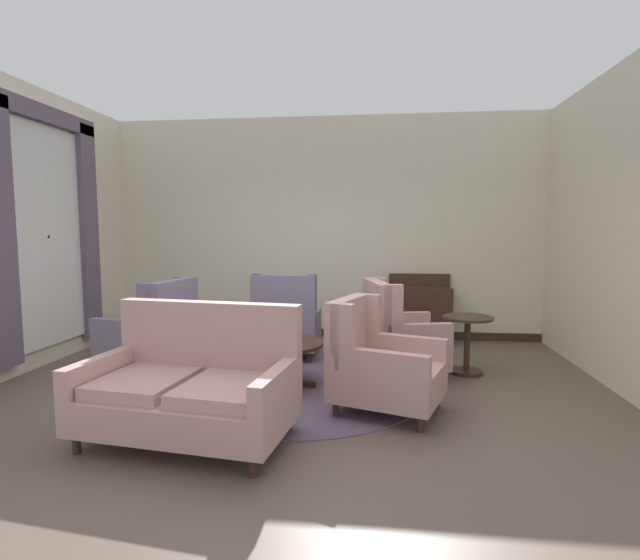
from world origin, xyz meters
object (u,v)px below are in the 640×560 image
Objects in this scene: coffee_table at (282,350)px; settee at (191,388)px; armchair_beside_settee at (379,365)px; armchair_foreground_right at (287,323)px; side_table at (467,339)px; armchair_near_sideboard at (398,336)px; sideboard at (420,311)px; armchair_back_corner at (153,336)px; porcelain_vase at (279,330)px.

coffee_table is 1.43m from settee.
armchair_beside_settee is (1.47, 0.77, 0.02)m from settee.
side_table is (2.19, -0.44, -0.05)m from armchair_foreground_right.
armchair_beside_settee is (-0.21, -1.11, -0.03)m from armchair_near_sideboard.
sideboard is (0.39, 1.70, 0.01)m from armchair_near_sideboard.
armchair_beside_settee is at bearing 81.69° from armchair_back_corner.
sideboard is (1.62, 2.28, -0.14)m from porcelain_vase.
settee is 2.52m from armchair_foreground_right.
porcelain_vase is 1.38m from settee.
side_table is 0.66× the size of sideboard.
sideboard is (2.07, 3.57, 0.06)m from settee.
porcelain_vase is at bearing 81.77° from armchair_beside_settee.
armchair_near_sideboard reaches higher than armchair_beside_settee.
armchair_beside_settee is at bearing -30.13° from coffee_table.
settee is 1.55× the size of armchair_foreground_right.
side_table is at bearing 47.07° from settee.
settee is 1.91m from armchair_back_corner.
side_table is (2.04, 0.77, -0.21)m from porcelain_vase.
armchair_foreground_right reaches higher than armchair_back_corner.
settee is at bearing -108.80° from porcelain_vase.
armchair_near_sideboard reaches higher than side_table.
armchair_foreground_right reaches higher than porcelain_vase.
settee is 1.57× the size of armchair_near_sideboard.
settee is at bearing -140.21° from side_table.
armchair_beside_settee is (1.03, -0.53, -0.18)m from porcelain_vase.
armchair_near_sideboard is at bearing 154.96° from armchair_foreground_right.
porcelain_vase is at bearing 88.78° from armchair_back_corner.
armchair_beside_settee is 1.12× the size of sideboard.
armchair_near_sideboard is at bearing 23.23° from coffee_table.
armchair_near_sideboard is 1.52m from armchair_foreground_right.
armchair_back_corner is 2.67m from armchair_beside_settee.
armchair_back_corner is at bearing 91.25° from armchair_beside_settee.
armchair_foreground_right is at bearing 133.40° from armchair_back_corner.
porcelain_vase is 2.19m from side_table.
armchair_back_corner is at bearing 171.60° from coffee_table.
coffee_table is 2.74m from sideboard.
armchair_beside_settee is 1.64m from side_table.
armchair_foreground_right is 1.65× the size of side_table.
armchair_foreground_right reaches higher than settee.
porcelain_vase is 1.55m from armchair_back_corner.
armchair_foreground_right is 0.98× the size of armchair_beside_settee.
porcelain_vase is 0.28× the size of armchair_beside_settee.
side_table is (3.55, 0.48, -0.05)m from armchair_back_corner.
armchair_near_sideboard is at bearing 25.17° from porcelain_vase.
settee is at bearing -108.73° from coffee_table.
armchair_back_corner is at bearing 131.45° from settee.
armchair_beside_settee is (2.54, -0.81, -0.03)m from armchair_back_corner.
armchair_foreground_right is at bearing 53.17° from armchair_beside_settee.
armchair_foreground_right is 2.23m from side_table.
sideboard reaches higher than side_table.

